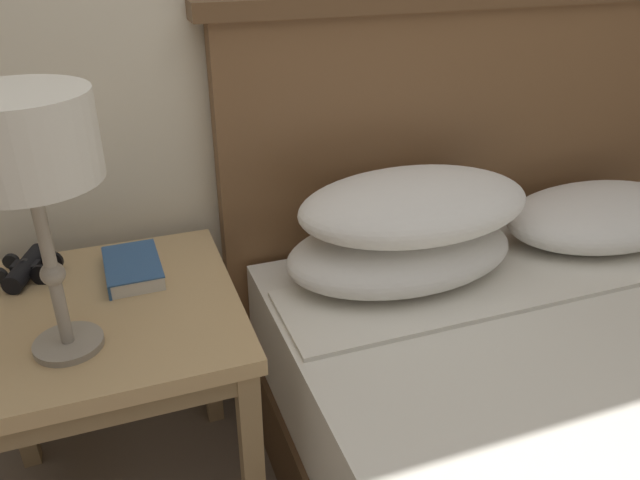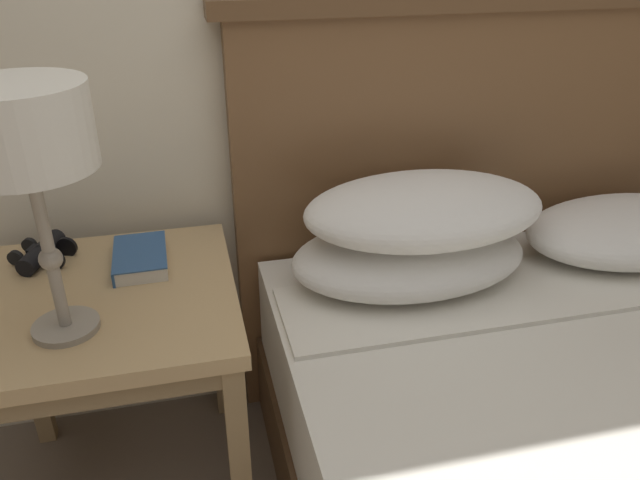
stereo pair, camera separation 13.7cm
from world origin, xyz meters
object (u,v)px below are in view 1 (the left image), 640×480
nightstand (104,339)px  book_on_nightstand (132,268)px  binoculars_pair (27,268)px  table_lamp (24,148)px

nightstand → book_on_nightstand: size_ratio=3.12×
nightstand → binoculars_pair: 0.26m
book_on_nightstand → binoculars_pair: 0.24m
table_lamp → book_on_nightstand: (0.14, 0.24, -0.38)m
nightstand → table_lamp: 0.50m
table_lamp → binoculars_pair: bearing=105.6°
nightstand → table_lamp: size_ratio=1.24×
book_on_nightstand → binoculars_pair: (-0.22, 0.07, 0.00)m
book_on_nightstand → table_lamp: bearing=-120.3°
binoculars_pair → nightstand: bearing=-52.7°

